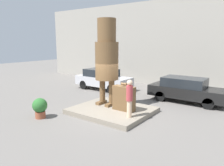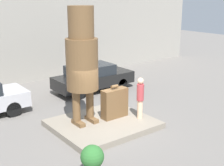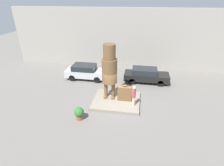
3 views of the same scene
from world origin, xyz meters
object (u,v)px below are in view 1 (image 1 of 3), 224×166
statue_figure (107,55)px  tourist (129,97)px  parked_car_black (186,89)px  parked_car_silver (103,79)px  giant_suitcase (124,98)px  planter_pot (40,107)px

statue_figure → tourist: 2.91m
tourist → parked_car_black: (0.98, 4.95, -0.40)m
tourist → parked_car_silver: bearing=138.3°
giant_suitcase → parked_car_black: bearing=67.5°
giant_suitcase → tourist: (0.77, -0.72, 0.33)m
parked_car_silver → parked_car_black: 6.30m
parked_car_black → planter_pot: parked_car_black is taller
parked_car_silver → parked_car_black: parked_car_silver is taller
tourist → parked_car_silver: 7.13m
giant_suitcase → tourist: tourist is taller
statue_figure → parked_car_black: (3.07, 3.90, -2.12)m
giant_suitcase → parked_car_silver: giant_suitcase is taller
statue_figure → giant_suitcase: (1.32, -0.33, -2.05)m
tourist → parked_car_silver: size_ratio=0.40×
giant_suitcase → tourist: 1.10m
giant_suitcase → parked_car_silver: bearing=138.5°
statue_figure → tourist: bearing=-26.7°
giant_suitcase → statue_figure: bearing=166.0°
parked_car_silver → planter_pot: 6.98m
planter_pot → tourist: bearing=28.8°
statue_figure → parked_car_silver: 5.32m
giant_suitcase → planter_pot: bearing=-137.0°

